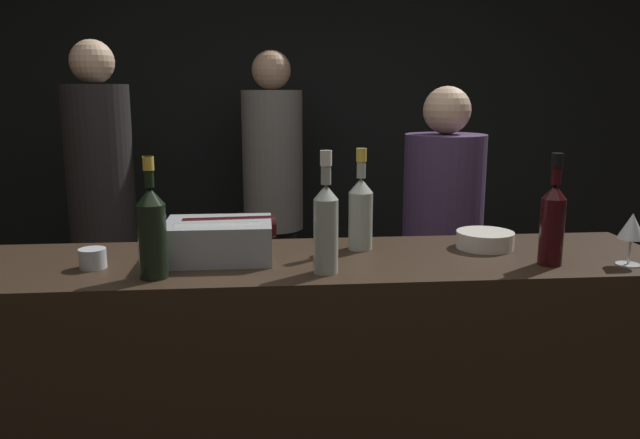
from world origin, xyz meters
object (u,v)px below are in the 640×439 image
Objects in this scene: wine_glass at (632,228)px; rose_wine_bottle at (361,210)px; person_blond_tee at (273,196)px; red_wine_bottle_black_foil at (553,219)px; person_in_hoodie at (102,205)px; bowl_white at (485,239)px; champagne_bottle at (152,230)px; candle_votive at (93,258)px; ice_bin_with_bottles at (220,238)px; white_wine_bottle at (325,223)px; person_grey_polo at (441,247)px.

wine_glass is 0.83m from rose_wine_bottle.
person_blond_tee is (-0.27, 1.43, -0.19)m from rose_wine_bottle.
red_wine_bottle_black_foil reaches higher than rose_wine_bottle.
person_in_hoodie is 1.01× the size of person_blond_tee.
person_in_hoodie is (-1.55, 1.17, -0.07)m from bowl_white.
champagne_bottle reaches higher than red_wine_bottle_black_foil.
champagne_bottle is at bearing -178.58° from red_wine_bottle_black_foil.
wine_glass is at bearing -19.10° from rose_wine_bottle.
person_blond_tee is (-0.81, 1.68, -0.20)m from red_wine_bottle_black_foil.
candle_votive is 0.24× the size of red_wine_bottle_black_foil.
ice_bin_with_bottles is 2.15× the size of wine_glass.
person_blond_tee reaches higher than white_wine_bottle.
bowl_white is 0.56× the size of champagne_bottle.
bowl_white is 0.56× the size of red_wine_bottle_black_foil.
champagne_bottle is 0.49m from white_wine_bottle.
person_grey_polo reaches higher than wine_glass.
champagne_bottle reaches higher than candle_votive.
candle_votive is 0.05× the size of person_grey_polo.
ice_bin_with_bottles is 1.26m from wine_glass.
candle_votive is (-1.25, -0.13, 0.00)m from bowl_white.
person_blond_tee is at bearing 77.91° from champagne_bottle.
person_blond_tee is at bearing -54.96° from person_grey_polo.
white_wine_bottle is 0.19× the size of person_in_hoodie.
white_wine_bottle is 1.73m from person_in_hoodie.
champagne_bottle reaches higher than ice_bin_with_bottles.
champagne_bottle is 0.69m from rose_wine_bottle.
rose_wine_bottle is at bearing 44.11° from person_grey_polo.
rose_wine_bottle is at bearing 10.44° from ice_bin_with_bottles.
champagne_bottle is at bearing -156.75° from rose_wine_bottle.
white_wine_bottle is at bearing -156.85° from bowl_white.
person_in_hoodie reaches higher than champagne_bottle.
red_wine_bottle_black_foil is 1.01m from person_grey_polo.
wine_glass is 0.93m from white_wine_bottle.
ice_bin_with_bottles is 0.19× the size of person_in_hoodie.
bowl_white is (0.88, 0.06, -0.04)m from ice_bin_with_bottles.
white_wine_bottle reaches higher than red_wine_bottle_black_foil.
person_grey_polo is (1.62, -0.44, -0.14)m from person_in_hoodie.
ice_bin_with_bottles is at bearing 5.70° from person_blond_tee.
wine_glass is 0.48× the size of rose_wine_bottle.
white_wine_bottle reaches higher than candle_votive.
red_wine_bottle_black_foil is (0.13, -0.22, 0.11)m from bowl_white.
wine_glass is at bearing -6.88° from red_wine_bottle_black_foil.
bowl_white is 0.45m from wine_glass.
rose_wine_bottle is 0.21× the size of person_grey_polo.
person_blond_tee is at bearing 100.56° from rose_wine_bottle.
white_wine_bottle is (0.69, -0.11, 0.12)m from candle_votive.
champagne_bottle is 0.19× the size of person_in_hoodie.
bowl_white is 1.62m from person_blond_tee.
white_wine_bottle is 1.21m from person_grey_polo.
candle_votive is 0.23× the size of white_wine_bottle.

